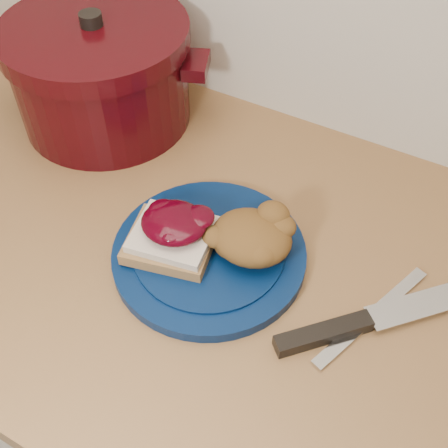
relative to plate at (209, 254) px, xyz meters
The scene contains 8 objects.
base_cabinet 0.48m from the plate, 163.04° to the left, with size 4.00×0.60×0.86m, color beige.
plate is the anchor object (origin of this frame).
sandwich 0.06m from the plate, 158.41° to the right, with size 0.12×0.11×0.05m.
stuffing_mound 0.06m from the plate, 25.31° to the left, with size 0.10×0.08×0.05m, color brown.
chef_knife 0.19m from the plate, ahead, with size 0.23×0.24×0.02m.
butter_knife 0.21m from the plate, ahead, with size 0.19×0.01×0.00m, color silver.
dutch_oven 0.34m from the plate, 148.74° to the left, with size 0.35×0.35×0.17m.
pepper_grinder 0.43m from the plate, 154.59° to the left, with size 0.06×0.06×0.12m.
Camera 1 is at (0.26, 1.12, 1.46)m, focal length 45.00 mm.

